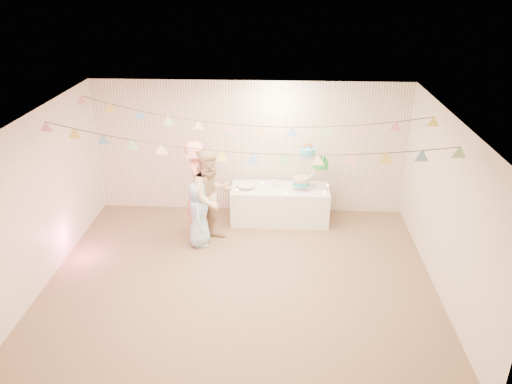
{
  "coord_description": "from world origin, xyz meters",
  "views": [
    {
      "loc": [
        0.58,
        -6.55,
        4.51
      ],
      "look_at": [
        0.2,
        0.8,
        1.15
      ],
      "focal_mm": 35.0,
      "sensor_mm": 36.0,
      "label": 1
    }
  ],
  "objects_px": {
    "person_adult_a": "(199,190)",
    "person_adult_b": "(212,196)",
    "cake_stand": "(311,164)",
    "person_child": "(199,214)",
    "table": "(280,204)"
  },
  "relations": [
    {
      "from": "person_adult_a",
      "to": "cake_stand",
      "type": "bearing_deg",
      "value": -70.19
    },
    {
      "from": "person_adult_b",
      "to": "person_child",
      "type": "xyz_separation_m",
      "value": [
        -0.21,
        -0.14,
        -0.28
      ]
    },
    {
      "from": "person_adult_b",
      "to": "person_child",
      "type": "bearing_deg",
      "value": 170.12
    },
    {
      "from": "person_adult_a",
      "to": "person_adult_b",
      "type": "xyz_separation_m",
      "value": [
        0.24,
        -0.17,
        -0.03
      ]
    },
    {
      "from": "person_adult_b",
      "to": "table",
      "type": "bearing_deg",
      "value": -7.84
    },
    {
      "from": "person_adult_a",
      "to": "person_child",
      "type": "bearing_deg",
      "value": -175.73
    },
    {
      "from": "person_adult_a",
      "to": "person_adult_b",
      "type": "relative_size",
      "value": 1.04
    },
    {
      "from": "person_adult_b",
      "to": "person_child",
      "type": "relative_size",
      "value": 1.46
    },
    {
      "from": "table",
      "to": "person_adult_b",
      "type": "bearing_deg",
      "value": -144.91
    },
    {
      "from": "cake_stand",
      "to": "person_child",
      "type": "height_order",
      "value": "cake_stand"
    },
    {
      "from": "cake_stand",
      "to": "person_adult_a",
      "type": "height_order",
      "value": "person_adult_a"
    },
    {
      "from": "cake_stand",
      "to": "person_adult_b",
      "type": "height_order",
      "value": "person_adult_b"
    },
    {
      "from": "cake_stand",
      "to": "person_adult_a",
      "type": "bearing_deg",
      "value": -160.2
    },
    {
      "from": "person_adult_a",
      "to": "person_adult_b",
      "type": "bearing_deg",
      "value": -126.3
    },
    {
      "from": "person_child",
      "to": "cake_stand",
      "type": "bearing_deg",
      "value": -65.92
    }
  ]
}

